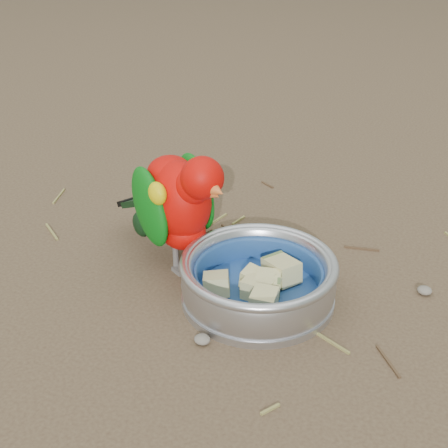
% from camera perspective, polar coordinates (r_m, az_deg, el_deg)
% --- Properties ---
extents(ground, '(60.00, 60.00, 0.00)m').
position_cam_1_polar(ground, '(0.82, -4.98, -7.37)').
color(ground, brown).
extents(food_bowl, '(0.20, 0.20, 0.02)m').
position_cam_1_polar(food_bowl, '(0.82, 3.11, -6.50)').
color(food_bowl, '#B2B2BA').
rests_on(food_bowl, ground).
extents(bowl_wall, '(0.20, 0.20, 0.04)m').
position_cam_1_polar(bowl_wall, '(0.80, 3.16, -4.75)').
color(bowl_wall, '#B2B2BA').
rests_on(bowl_wall, food_bowl).
extents(fruit_wedges, '(0.12, 0.12, 0.03)m').
position_cam_1_polar(fruit_wedges, '(0.81, 3.15, -5.16)').
color(fruit_wedges, '#C7C07E').
rests_on(fruit_wedges, food_bowl).
extents(lory_parrot, '(0.24, 0.19, 0.18)m').
position_cam_1_polar(lory_parrot, '(0.85, -4.07, 1.27)').
color(lory_parrot, '#C20803').
rests_on(lory_parrot, ground).
extents(ground_debris, '(0.90, 0.80, 0.01)m').
position_cam_1_polar(ground_debris, '(0.82, -5.07, -7.00)').
color(ground_debris, olive).
rests_on(ground_debris, ground).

